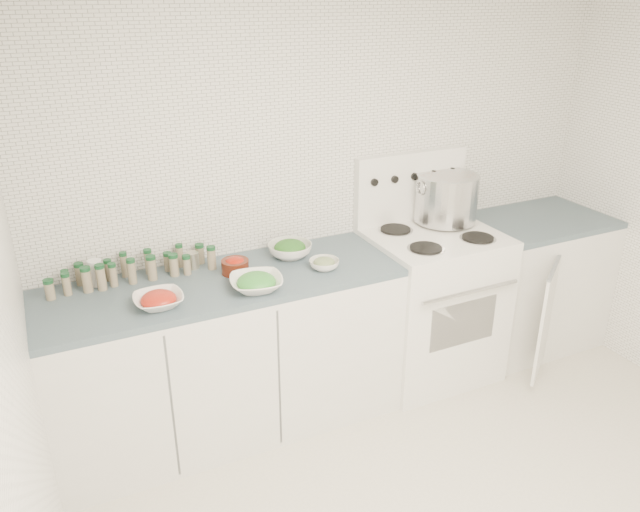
{
  "coord_description": "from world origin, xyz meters",
  "views": [
    {
      "loc": [
        -1.61,
        -1.61,
        2.29
      ],
      "look_at": [
        -0.3,
        1.14,
        0.95
      ],
      "focal_mm": 35.0,
      "sensor_mm": 36.0,
      "label": 1
    }
  ],
  "objects": [
    {
      "name": "bowl_pepper",
      "position": [
        -0.74,
        1.25,
        0.94
      ],
      "size": [
        0.14,
        0.14,
        0.09
      ],
      "color": "#4E1A0D",
      "rests_on": "counter_left"
    },
    {
      "name": "bowl_broccoli",
      "position": [
        -0.39,
        1.32,
        0.95
      ],
      "size": [
        0.31,
        0.31,
        0.1
      ],
      "color": "white",
      "rests_on": "counter_left"
    },
    {
      "name": "bowl_zucchini",
      "position": [
        -0.29,
        1.09,
        0.93
      ],
      "size": [
        0.2,
        0.2,
        0.06
      ],
      "color": "white",
      "rests_on": "counter_left"
    },
    {
      "name": "bowl_snowpea",
      "position": [
        -0.7,
        1.02,
        0.94
      ],
      "size": [
        0.31,
        0.31,
        0.09
      ],
      "color": "white",
      "rests_on": "counter_left"
    },
    {
      "name": "salt_canister",
      "position": [
        -1.41,
        1.41,
        0.97
      ],
      "size": [
        0.08,
        0.08,
        0.13
      ],
      "primitive_type": "cylinder",
      "rotation": [
        0.0,
        0.0,
        -0.3
      ],
      "color": "white",
      "rests_on": "counter_left"
    },
    {
      "name": "room_walls",
      "position": [
        0.0,
        0.0,
        1.56
      ],
      "size": [
        3.54,
        3.04,
        2.52
      ],
      "color": "white",
      "rests_on": "ground"
    },
    {
      "name": "stock_pot",
      "position": [
        0.65,
        1.33,
        1.1
      ],
      "size": [
        0.4,
        0.38,
        0.29
      ],
      "rotation": [
        0.0,
        0.0,
        0.22
      ],
      "color": "silver",
      "rests_on": "stove"
    },
    {
      "name": "counter_right",
      "position": [
        1.3,
        1.19,
        0.45
      ],
      "size": [
        0.89,
        0.87,
        0.9
      ],
      "color": "white",
      "rests_on": "ground"
    },
    {
      "name": "counter_left",
      "position": [
        -0.82,
        1.19,
        0.45
      ],
      "size": [
        1.85,
        0.62,
        0.9
      ],
      "color": "white",
      "rests_on": "ground"
    },
    {
      "name": "bowl_tomato",
      "position": [
        -1.18,
        1.05,
        0.93
      ],
      "size": [
        0.23,
        0.23,
        0.08
      ],
      "color": "white",
      "rests_on": "counter_left"
    },
    {
      "name": "stove",
      "position": [
        0.48,
        1.19,
        0.5
      ],
      "size": [
        0.76,
        0.7,
        1.36
      ],
      "color": "white",
      "rests_on": "ground"
    },
    {
      "name": "tin_can",
      "position": [
        -0.92,
        1.4,
        0.94
      ],
      "size": [
        0.09,
        0.09,
        0.09
      ],
      "primitive_type": "cylinder",
      "rotation": [
        0.0,
        0.0,
        0.39
      ],
      "color": "gray",
      "rests_on": "counter_left"
    },
    {
      "name": "spice_cluster",
      "position": [
        -1.23,
        1.39,
        0.96
      ],
      "size": [
        0.85,
        0.16,
        0.14
      ],
      "color": "gray",
      "rests_on": "counter_left"
    }
  ]
}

